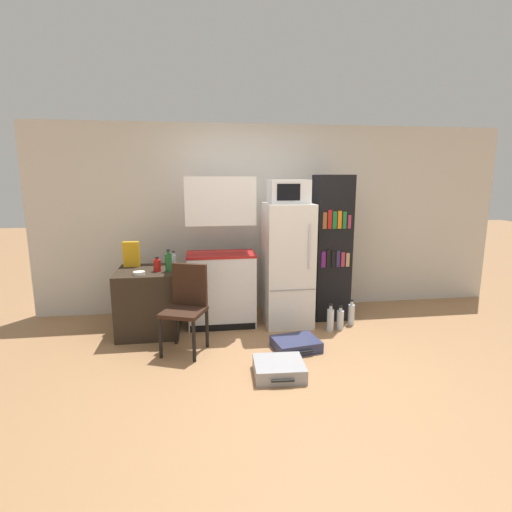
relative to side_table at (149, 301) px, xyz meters
name	(u,v)px	position (x,y,z in m)	size (l,w,h in m)	color
ground_plane	(294,372)	(1.45, -1.24, -0.38)	(24.00, 24.00, 0.00)	#A3754C
wall_back	(275,219)	(1.65, 0.76, 0.87)	(6.40, 0.10, 2.49)	beige
side_table	(149,301)	(0.00, 0.00, 0.00)	(0.70, 0.72, 0.75)	#2D2319
kitchen_hutch	(221,259)	(0.86, 0.12, 0.45)	(0.83, 0.48, 1.82)	white
refrigerator	(287,265)	(1.67, 0.06, 0.37)	(0.56, 0.62, 1.50)	white
microwave	(289,192)	(1.67, 0.06, 1.26)	(0.47, 0.38, 0.28)	silver
bookshelf	(331,248)	(2.27, 0.18, 0.54)	(0.45, 0.37, 1.84)	black
bottle_green_tall	(169,262)	(0.25, -0.11, 0.48)	(0.07, 0.07, 0.26)	#1E6028
bottle_ketchup_red	(157,265)	(0.12, -0.08, 0.45)	(0.08, 0.08, 0.17)	#AD1914
bottle_clear_short	(174,261)	(0.30, 0.06, 0.46)	(0.06, 0.06, 0.20)	silver
bowl	(139,273)	(-0.06, -0.22, 0.39)	(0.13, 0.13, 0.04)	silver
cereal_box	(131,254)	(-0.20, 0.22, 0.53)	(0.19, 0.07, 0.30)	gold
chair	(187,301)	(0.46, -0.57, 0.16)	(0.52, 0.52, 0.91)	black
suitcase_large_flat	(279,369)	(1.30, -1.28, -0.31)	(0.48, 0.47, 0.13)	#99999E
suitcase_small_flat	(296,344)	(1.60, -0.74, -0.32)	(0.52, 0.46, 0.11)	navy
water_bottle_front	(330,319)	(2.13, -0.29, -0.23)	(0.08, 0.08, 0.34)	silver
water_bottle_middle	(351,314)	(2.45, -0.13, -0.24)	(0.08, 0.08, 0.33)	silver
water_bottle_back	(340,319)	(2.27, -0.25, -0.25)	(0.08, 0.08, 0.29)	silver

